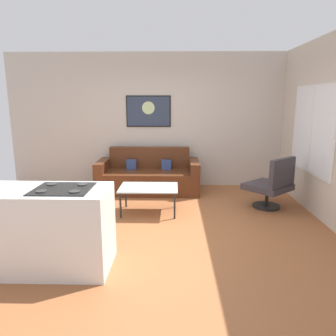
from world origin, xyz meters
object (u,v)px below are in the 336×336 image
object	(u,v)px
couch	(149,177)
coffee_table	(149,189)
wall_painting	(148,111)
armchair	(272,185)

from	to	relation	value
couch	coffee_table	size ratio (longest dim) A/B	2.15
coffee_table	wall_painting	size ratio (longest dim) A/B	1.00
coffee_table	wall_painting	xyz separation A→B (m)	(-0.14, 1.75, 1.20)
couch	coffee_table	world-z (taller)	couch
couch	wall_painting	bearing A→B (deg)	93.12
couch	coffee_table	distance (m)	1.27
coffee_table	wall_painting	distance (m)	2.13
armchair	couch	bearing A→B (deg)	155.16
coffee_table	armchair	xyz separation A→B (m)	(2.08, 0.25, 0.02)
coffee_table	wall_painting	bearing A→B (deg)	94.54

